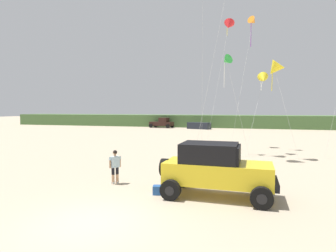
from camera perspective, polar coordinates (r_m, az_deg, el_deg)
ground_plane at (r=9.98m, az=-15.17°, el=-18.34°), size 220.00×220.00×0.00m
dune_ridge at (r=58.51m, az=8.89°, el=1.01°), size 90.00×6.78×2.45m
jeep at (r=12.07m, az=9.69°, el=-8.48°), size 4.88×2.48×2.26m
person_watching at (r=14.22m, az=-10.70°, el=-7.75°), size 0.47×0.49×1.67m
cooler_box at (r=12.44m, az=-1.74°, el=-12.86°), size 0.62×0.46×0.38m
distant_pickup at (r=55.47m, az=-1.21°, el=0.62°), size 4.83×2.98×1.98m
distant_sedan at (r=52.28m, az=6.31°, el=0.06°), size 4.51×2.83×1.20m
kite_blue_swept at (r=29.10m, az=12.23°, el=19.33°), size 2.02×6.08×12.28m
kite_yellow_diamond at (r=22.52m, az=20.81°, el=10.76°), size 2.42×3.07×7.39m
kite_red_delta at (r=23.90m, az=11.75°, el=12.85°), size 2.56×2.03×8.17m
kite_pink_ribbon at (r=24.43m, az=18.78°, el=9.03°), size 2.02×6.25×6.79m
kite_black_sled at (r=28.26m, az=16.84°, el=19.61°), size 2.14×6.34×12.15m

